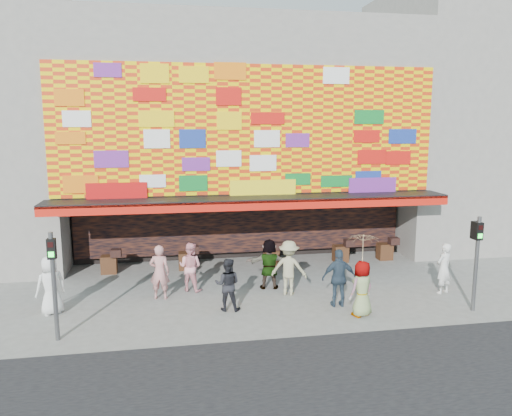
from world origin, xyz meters
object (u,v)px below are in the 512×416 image
object	(u,v)px
ped_e	(339,278)
ped_h	(444,268)
ped_g	(362,289)
parasol	(363,248)
ped_a	(51,285)
ped_f	(269,264)
ped_b	(160,272)
signal_left	(53,274)
ped_i	(190,267)
ped_c	(227,284)
ped_d	(289,268)
signal_right	(477,253)

from	to	relation	value
ped_e	ped_h	size ratio (longest dim) A/B	1.06
ped_h	ped_g	bearing A→B (deg)	-1.75
ped_e	parasol	size ratio (longest dim) A/B	1.04
ped_a	ped_f	xyz separation A→B (m)	(7.08, 1.22, -0.02)
parasol	ped_a	bearing A→B (deg)	169.03
ped_h	parasol	bearing A→B (deg)	-1.75
ped_b	signal_left	bearing A→B (deg)	57.13
ped_i	ped_c	bearing A→B (deg)	145.02
ped_h	signal_left	bearing A→B (deg)	-16.50
ped_f	ped_g	world-z (taller)	ped_f
signal_left	ped_d	size ratio (longest dim) A/B	1.59
ped_a	ped_f	distance (m)	7.19
ped_a	ped_e	world-z (taller)	ped_e
ped_a	ped_c	distance (m)	5.41
signal_right	parasol	size ratio (longest dim) A/B	1.66
signal_left	ped_b	bearing A→B (deg)	46.16
ped_a	ped_e	distance (m)	8.97
ped_e	ped_f	world-z (taller)	ped_e
ped_d	ped_i	xyz separation A→B (m)	(-3.30, 0.99, -0.08)
ped_d	signal_right	bearing A→B (deg)	177.55
signal_left	ped_d	distance (m)	7.53
ped_b	ped_h	xyz separation A→B (m)	(9.63, -1.14, -0.04)
signal_right	ped_d	size ratio (longest dim) A/B	1.59
signal_right	ped_f	bearing A→B (deg)	151.20
ped_i	signal_left	bearing A→B (deg)	70.54
ped_d	ped_g	world-z (taller)	ped_d
ped_a	ped_h	world-z (taller)	ped_a
ped_b	ped_i	distance (m)	1.23
signal_right	ped_g	xyz separation A→B (m)	(-3.63, 0.20, -1.00)
ped_c	ped_b	bearing A→B (deg)	-18.94
parasol	ped_c	bearing A→B (deg)	163.13
signal_left	ped_e	distance (m)	8.49
ped_a	ped_h	size ratio (longest dim) A/B	1.04
ped_b	ped_d	distance (m)	4.36
ped_d	ped_h	xyz separation A→B (m)	(5.29, -0.80, -0.06)
ped_g	ped_d	bearing A→B (deg)	-75.67
ped_g	ped_e	bearing A→B (deg)	-88.45
ped_d	ped_h	bearing A→B (deg)	-166.15
ped_d	ped_b	bearing A→B (deg)	17.92
ped_c	ped_d	distance (m)	2.49
ped_c	ped_g	world-z (taller)	ped_g
parasol	ped_e	bearing A→B (deg)	114.24
ped_f	ped_a	bearing A→B (deg)	20.14
ped_a	ped_h	distance (m)	12.91
signal_left	ped_f	distance (m)	7.34
ped_b	ped_h	size ratio (longest dim) A/B	1.04
ped_d	parasol	size ratio (longest dim) A/B	1.04
ped_c	signal_left	bearing A→B (deg)	31.31
ped_d	ped_f	size ratio (longest dim) A/B	1.05
ped_c	ped_h	world-z (taller)	ped_h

